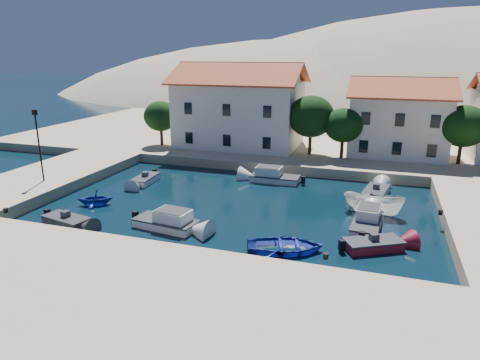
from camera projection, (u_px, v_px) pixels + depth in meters
name	position (u px, v px, depth m)	size (l,w,h in m)	color
ground	(187.00, 260.00, 25.31)	(400.00, 400.00, 0.00)	black
quay_south	(131.00, 308.00, 19.71)	(52.00, 12.00, 1.00)	#C9B089
quay_west	(47.00, 179.00, 39.99)	(8.00, 20.00, 1.00)	#C9B089
quay_north	(317.00, 138.00, 59.14)	(80.00, 36.00, 1.00)	#C9B089
hills	(411.00, 166.00, 138.26)	(254.00, 176.00, 99.00)	tan
building_left	(239.00, 104.00, 50.90)	(14.70, 9.45, 9.70)	white
building_mid	(399.00, 116.00, 46.60)	(10.50, 8.40, 8.30)	white
trees	(325.00, 121.00, 45.73)	(37.30, 5.30, 6.45)	#382314
lamppost	(38.00, 139.00, 36.50)	(0.35, 0.25, 6.22)	black
bollards	(251.00, 224.00, 27.66)	(29.36, 9.56, 0.30)	black
motorboat_grey_sw	(66.00, 221.00, 30.46)	(3.76, 2.25, 1.25)	#333438
cabin_cruiser_south	(166.00, 221.00, 29.90)	(4.74, 2.49, 1.60)	silver
rowboat_south	(285.00, 251.00, 26.52)	(3.39, 4.74, 0.98)	#1B2D98
motorboat_red_se	(373.00, 245.00, 26.70)	(3.91, 3.17, 1.25)	maroon
cabin_cruiser_east	(367.00, 222.00, 29.80)	(2.17, 4.64, 1.60)	silver
boat_east	(372.00, 214.00, 32.66)	(1.72, 4.56, 1.76)	silver
motorboat_white_ne	(376.00, 192.00, 36.75)	(2.40, 4.02, 1.25)	silver
rowboat_west	(96.00, 205.00, 34.58)	(2.37, 2.75, 1.45)	#1B2D98
motorboat_white_west	(145.00, 180.00, 40.39)	(1.83, 3.64, 1.25)	silver
cabin_cruiser_north	(275.00, 177.00, 40.60)	(4.63, 2.01, 1.60)	silver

